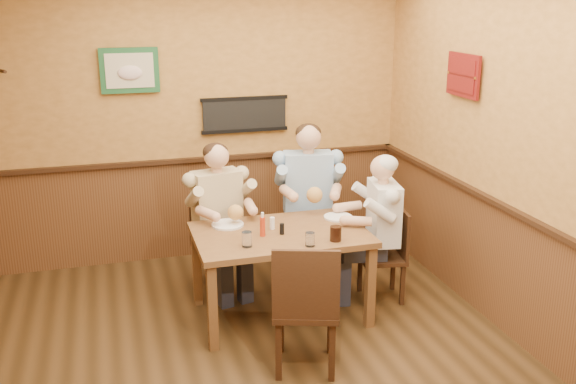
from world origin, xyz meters
name	(u,v)px	position (x,y,z in m)	size (l,w,h in m)	color
room	(206,146)	(0.14, 0.17, 1.69)	(5.02, 5.03, 2.81)	black
dining_table	(280,242)	(0.84, 0.96, 0.66)	(1.40, 0.90, 0.75)	brown
chair_back_left	(218,244)	(0.44, 1.63, 0.43)	(0.40, 0.40, 0.86)	#372011
chair_back_right	(307,227)	(1.33, 1.75, 0.46)	(0.43, 0.43, 0.92)	#372011
chair_right_end	(382,255)	(1.78, 1.03, 0.41)	(0.38, 0.38, 0.82)	#372011
chair_near_side	(306,304)	(0.80, 0.17, 0.50)	(0.46, 0.46, 0.99)	#372011
diner_tan_shirt	(218,225)	(0.44, 1.63, 0.61)	(0.57, 0.57, 1.23)	beige
diner_blue_polo	(308,207)	(1.33, 1.75, 0.66)	(0.61, 0.61, 1.32)	#90B2D8
diner_white_elder	(383,236)	(1.78, 1.03, 0.59)	(0.54, 0.54, 1.18)	silver
water_glass_left	(247,239)	(0.51, 0.73, 0.81)	(0.08, 0.08, 0.12)	white
water_glass_mid	(310,239)	(0.97, 0.60, 0.81)	(0.07, 0.07, 0.11)	white
cola_tumbler	(336,234)	(1.20, 0.65, 0.81)	(0.09, 0.09, 0.12)	black
hot_sauce_bottle	(263,225)	(0.68, 0.91, 0.84)	(0.04, 0.04, 0.18)	#BB3113
salt_shaker	(272,223)	(0.79, 1.05, 0.80)	(0.04, 0.04, 0.10)	white
pepper_shaker	(282,229)	(0.83, 0.91, 0.80)	(0.04, 0.04, 0.09)	black
plate_far_left	(228,225)	(0.45, 1.23, 0.76)	(0.27, 0.27, 0.02)	silver
plate_far_right	(338,217)	(1.41, 1.15, 0.76)	(0.25, 0.25, 0.02)	white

